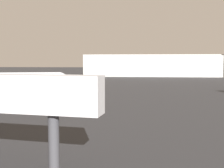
# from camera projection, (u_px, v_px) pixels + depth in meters

# --- Properties ---
(airplane_distant) EXTENTS (26.46, 22.05, 8.54)m
(airplane_distant) POSITION_uv_depth(u_px,v_px,m) (22.00, 76.00, 83.22)
(airplane_distant) COLOR silver
(airplane_distant) RESTS_ON ground_plane
(terminal_building) EXTENTS (65.43, 22.52, 10.22)m
(terminal_building) POSITION_uv_depth(u_px,v_px,m) (153.00, 65.00, 138.29)
(terminal_building) COLOR #B7B7B2
(terminal_building) RESTS_ON ground_plane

